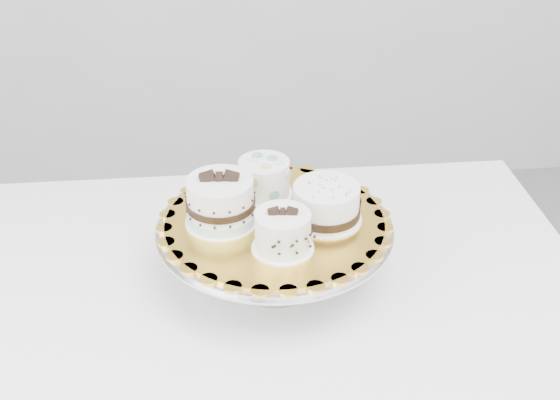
{
  "coord_description": "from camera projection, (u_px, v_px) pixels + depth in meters",
  "views": [
    {
      "loc": [
        0.03,
        -0.8,
        1.52
      ],
      "look_at": [
        0.15,
        0.18,
        0.9
      ],
      "focal_mm": 45.0,
      "sensor_mm": 36.0,
      "label": 1
    }
  ],
  "objects": [
    {
      "name": "table",
      "position": [
        249.0,
        322.0,
        1.25
      ],
      "size": [
        1.23,
        0.83,
        0.75
      ],
      "rotation": [
        0.0,
        0.0,
        -0.02
      ],
      "color": "white",
      "rests_on": "floor"
    },
    {
      "name": "cake_stand",
      "position": [
        275.0,
        239.0,
        1.21
      ],
      "size": [
        0.4,
        0.4,
        0.11
      ],
      "color": "gray",
      "rests_on": "table"
    },
    {
      "name": "cake_board",
      "position": [
        275.0,
        221.0,
        1.19
      ],
      "size": [
        0.39,
        0.39,
        0.01
      ],
      "primitive_type": "cylinder",
      "rotation": [
        0.0,
        0.0,
        0.05
      ],
      "color": "gold",
      "rests_on": "cake_stand"
    },
    {
      "name": "cake_ribbon",
      "position": [
        327.0,
        204.0,
        1.17
      ],
      "size": [
        0.14,
        0.14,
        0.07
      ],
      "rotation": [
        0.0,
        0.0,
        -0.28
      ],
      "color": "white",
      "rests_on": "cake_board"
    },
    {
      "name": "cake_banded",
      "position": [
        221.0,
        203.0,
        1.16
      ],
      "size": [
        0.12,
        0.12,
        0.1
      ],
      "rotation": [
        0.0,
        0.0,
        -0.09
      ],
      "color": "white",
      "rests_on": "cake_board"
    },
    {
      "name": "cake_dots",
      "position": [
        264.0,
        178.0,
        1.24
      ],
      "size": [
        0.11,
        0.11,
        0.07
      ],
      "rotation": [
        0.0,
        0.0,
        -0.22
      ],
      "color": "white",
      "rests_on": "cake_board"
    },
    {
      "name": "cake_swirl",
      "position": [
        283.0,
        232.0,
        1.1
      ],
      "size": [
        0.1,
        0.1,
        0.08
      ],
      "rotation": [
        0.0,
        0.0,
        -0.11
      ],
      "color": "white",
      "rests_on": "cake_board"
    }
  ]
}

